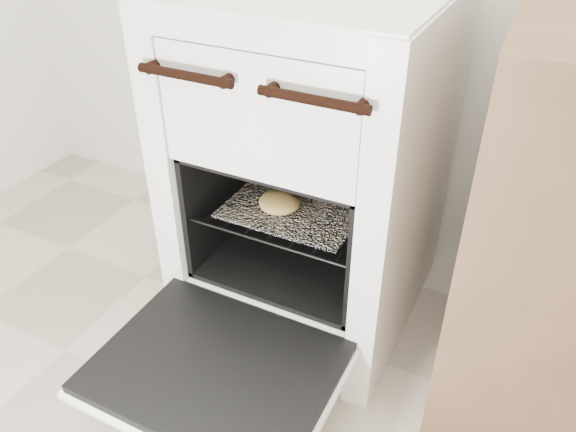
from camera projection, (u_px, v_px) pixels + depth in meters
name	position (u px, v px, depth m)	size (l,w,h in m)	color
stove	(313.00, 173.00, 1.45)	(0.58, 0.65, 0.89)	white
oven_door	(216.00, 369.00, 1.22)	(0.52, 0.41, 0.04)	black
oven_rack	(302.00, 202.00, 1.43)	(0.42, 0.41, 0.01)	black
foil_sheet	(298.00, 204.00, 1.41)	(0.33, 0.29, 0.01)	white
baked_rolls	(305.00, 188.00, 1.42)	(0.36, 0.27, 0.05)	tan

